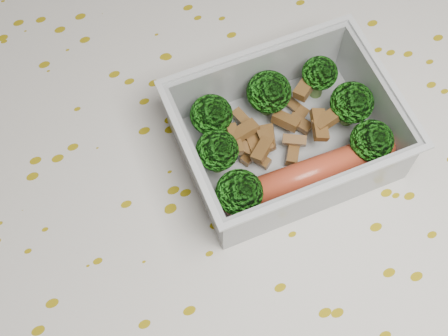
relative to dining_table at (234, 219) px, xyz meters
name	(u,v)px	position (x,y,z in m)	size (l,w,h in m)	color
dining_table	(234,219)	(0.00, 0.00, 0.00)	(1.40, 0.90, 0.75)	brown
tablecloth	(234,197)	(0.00, 0.00, 0.05)	(1.46, 0.96, 0.19)	silver
lunch_container	(286,138)	(0.05, 0.01, 0.11)	(0.17, 0.13, 0.06)	silver
broccoli_florets	(282,126)	(0.04, 0.01, 0.12)	(0.15, 0.11, 0.04)	#608C3F
meat_pile	(274,132)	(0.04, 0.02, 0.11)	(0.09, 0.07, 0.03)	brown
sausage	(310,174)	(0.05, -0.03, 0.11)	(0.14, 0.03, 0.02)	#C14428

